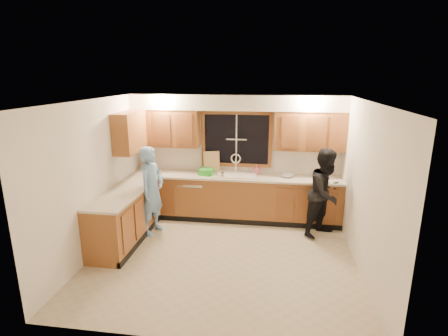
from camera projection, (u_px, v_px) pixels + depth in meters
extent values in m
plane|color=#BFB193|center=(223.00, 257.00, 5.68)|extent=(4.20, 4.20, 0.00)
plane|color=white|center=(223.00, 101.00, 5.04)|extent=(4.20, 4.20, 0.00)
plane|color=white|center=(236.00, 156.00, 7.18)|extent=(4.20, 0.00, 4.20)
plane|color=white|center=(95.00, 178.00, 5.65)|extent=(0.00, 3.80, 3.80)
plane|color=white|center=(366.00, 190.00, 5.07)|extent=(0.00, 3.80, 3.80)
cube|color=#95582B|center=(234.00, 198.00, 7.10)|extent=(4.20, 0.60, 0.88)
cube|color=#95582B|center=(125.00, 217.00, 6.15)|extent=(0.60, 1.90, 0.88)
cube|color=beige|center=(234.00, 177.00, 6.97)|extent=(4.20, 0.63, 0.04)
cube|color=beige|center=(124.00, 192.00, 6.03)|extent=(0.63, 1.90, 0.04)
cube|color=#95582B|center=(166.00, 128.00, 7.07)|extent=(1.35, 0.33, 0.75)
cube|color=#95582B|center=(310.00, 131.00, 6.68)|extent=(1.35, 0.33, 0.75)
cube|color=#95582B|center=(130.00, 132.00, 6.55)|extent=(0.33, 0.90, 0.75)
cube|color=white|center=(236.00, 102.00, 6.73)|extent=(4.20, 0.35, 0.30)
cube|color=black|center=(236.00, 139.00, 7.08)|extent=(1.30, 0.01, 1.00)
cube|color=#95582B|center=(237.00, 113.00, 6.94)|extent=(1.44, 0.03, 0.07)
cube|color=#95582B|center=(236.00, 165.00, 7.21)|extent=(1.44, 0.03, 0.07)
cube|color=#95582B|center=(203.00, 139.00, 7.17)|extent=(0.07, 0.03, 1.00)
cube|color=#95582B|center=(270.00, 140.00, 6.98)|extent=(0.07, 0.03, 1.00)
cube|color=white|center=(235.00, 175.00, 6.97)|extent=(0.86, 0.52, 0.03)
cube|color=white|center=(224.00, 179.00, 7.03)|extent=(0.38, 0.42, 0.18)
cube|color=white|center=(245.00, 180.00, 6.97)|extent=(0.38, 0.42, 0.18)
cylinder|color=silver|center=(236.00, 165.00, 7.13)|extent=(0.04, 0.04, 0.28)
torus|color=silver|center=(236.00, 159.00, 7.09)|extent=(0.21, 0.03, 0.21)
cube|color=white|center=(194.00, 198.00, 7.21)|extent=(0.60, 0.56, 0.82)
cube|color=white|center=(110.00, 230.00, 5.60)|extent=(0.58, 0.75, 0.90)
imported|color=#74A3DB|center=(152.00, 191.00, 6.37)|extent=(0.53, 0.68, 1.64)
imported|color=black|center=(326.00, 193.00, 6.27)|extent=(0.99, 1.00, 1.63)
cube|color=brown|center=(149.00, 164.00, 7.37)|extent=(0.16, 0.16, 0.23)
cube|color=tan|center=(212.00, 162.00, 7.16)|extent=(0.34, 0.20, 0.43)
cube|color=green|center=(206.00, 172.00, 7.01)|extent=(0.30, 0.29, 0.12)
imported|color=#F95E92|center=(256.00, 169.00, 7.07)|extent=(0.10, 0.10, 0.19)
imported|color=silver|center=(287.00, 176.00, 6.85)|extent=(0.29, 0.29, 0.06)
cylinder|color=beige|center=(216.00, 174.00, 6.87)|extent=(0.09, 0.09, 0.12)
cylinder|color=beige|center=(223.00, 175.00, 6.79)|extent=(0.06, 0.06, 0.11)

